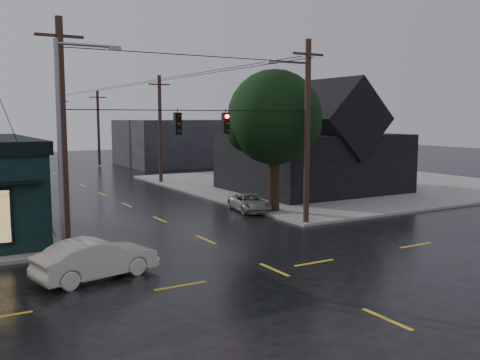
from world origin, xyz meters
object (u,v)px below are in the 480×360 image
corner_tree (274,118)px  utility_pole_ne (306,225)px  suv_silver (250,203)px  utility_pole_nw (68,255)px  sedan_cream (96,259)px

corner_tree → utility_pole_ne: bearing=-97.2°
utility_pole_ne → suv_silver: 5.29m
suv_silver → utility_pole_nw: bearing=-147.1°
sedan_cream → utility_pole_ne: bearing=-84.7°
utility_pole_ne → suv_silver: size_ratio=2.55×
corner_tree → utility_pole_nw: corner_tree is taller
corner_tree → suv_silver: corner_tree is taller
utility_pole_ne → suv_silver: utility_pole_ne is taller
utility_pole_ne → corner_tree: bearing=82.8°
utility_pole_nw → utility_pole_ne: (13.00, 0.00, 0.00)m
utility_pole_ne → sedan_cream: bearing=-162.3°
utility_pole_nw → suv_silver: size_ratio=2.55×
utility_pole_ne → sedan_cream: utility_pole_ne is taller
utility_pole_nw → suv_silver: bearing=22.7°
utility_pole_nw → sedan_cream: utility_pole_nw is taller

